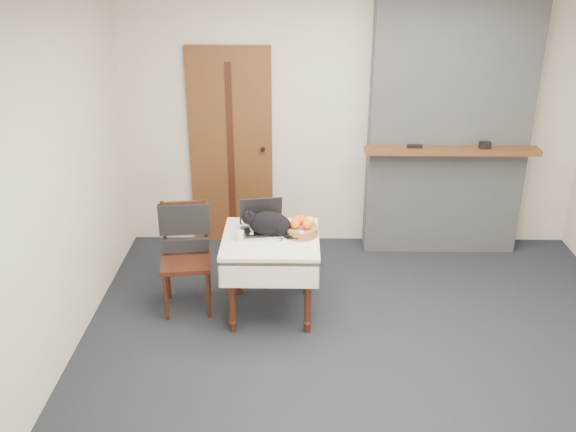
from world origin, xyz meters
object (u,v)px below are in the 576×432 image
(door, at_px, (231,148))
(laptop, at_px, (262,223))
(chair, at_px, (185,241))
(side_table, at_px, (271,250))
(fruit_basket, at_px, (302,228))
(cat, at_px, (270,224))
(pill_bottle, at_px, (301,236))
(cream_jar, at_px, (240,236))

(door, height_order, laptop, door)
(chair, bearing_deg, side_table, -18.98)
(laptop, bearing_deg, side_table, -69.04)
(chair, bearing_deg, fruit_basket, -13.13)
(cat, relative_size, fruit_basket, 1.80)
(door, distance_m, pill_bottle, 1.67)
(laptop, xyz_separation_m, cat, (0.07, -0.08, 0.03))
(side_table, relative_size, pill_bottle, 9.46)
(door, xyz_separation_m, cream_jar, (0.20, -1.48, -0.26))
(laptop, distance_m, cream_jar, 0.25)
(pill_bottle, distance_m, chair, 1.01)
(cat, height_order, pill_bottle, cat)
(cat, relative_size, chair, 0.52)
(fruit_basket, bearing_deg, side_table, -168.60)
(side_table, bearing_deg, fruit_basket, 11.40)
(laptop, xyz_separation_m, cream_jar, (-0.17, -0.18, -0.03))
(side_table, distance_m, cream_jar, 0.29)
(door, relative_size, pill_bottle, 24.25)
(pill_bottle, bearing_deg, cream_jar, 178.50)
(fruit_basket, xyz_separation_m, chair, (-0.98, 0.10, -0.17))
(laptop, relative_size, cat, 0.85)
(cream_jar, relative_size, fruit_basket, 0.29)
(pill_bottle, bearing_deg, door, 115.08)
(laptop, bearing_deg, fruit_basket, -22.60)
(door, distance_m, laptop, 1.37)
(laptop, bearing_deg, cream_jar, -143.56)
(laptop, height_order, cream_jar, laptop)
(side_table, distance_m, chair, 0.74)
(fruit_basket, bearing_deg, chair, 174.25)
(laptop, distance_m, pill_bottle, 0.38)
(chair, bearing_deg, cream_jar, -30.78)
(laptop, relative_size, pill_bottle, 4.88)
(chair, bearing_deg, door, 70.37)
(side_table, relative_size, laptop, 1.94)
(laptop, bearing_deg, door, 95.95)
(side_table, bearing_deg, cream_jar, -166.40)
(side_table, bearing_deg, cat, 102.28)
(door, distance_m, cream_jar, 1.52)
(door, relative_size, cream_jar, 26.16)
(pill_bottle, height_order, fruit_basket, fruit_basket)
(cat, distance_m, cream_jar, 0.26)
(side_table, bearing_deg, pill_bottle, -16.18)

